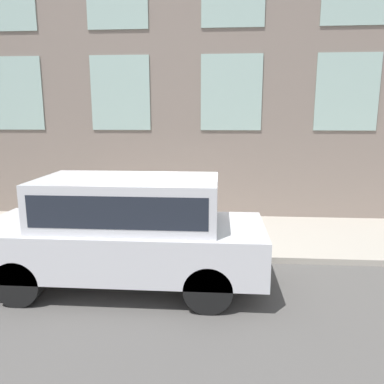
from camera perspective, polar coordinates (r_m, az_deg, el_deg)
The scene contains 6 objects.
ground_plane at distance 7.87m, azimuth -5.08°, elevation -10.32°, with size 80.00×80.00×0.00m, color #514F4C.
sidewalk at distance 9.32m, azimuth -3.52°, elevation -6.35°, with size 3.17×60.00×0.13m.
building_facade at distance 10.83m, azimuth -2.55°, elevation 23.48°, with size 0.33×40.00×10.31m.
fire_hydrant at distance 8.32m, azimuth -2.86°, elevation -5.58°, with size 0.35×0.46×0.69m.
person at distance 8.51m, azimuth 2.78°, elevation -2.81°, with size 0.28×0.18×1.14m.
parked_truck_silver_near at distance 6.47m, azimuth -10.03°, elevation -5.14°, with size 1.81×4.77×1.91m.
Camera 1 is at (-7.20, -1.22, 2.92)m, focal length 35.00 mm.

